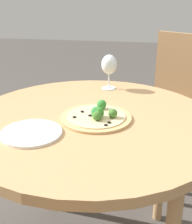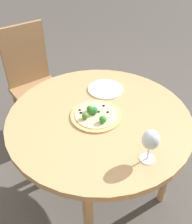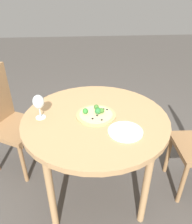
# 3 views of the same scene
# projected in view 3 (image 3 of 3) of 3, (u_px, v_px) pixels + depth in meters

# --- Properties ---
(ground_plane) EXTENTS (12.00, 12.00, 0.00)m
(ground_plane) POSITION_uv_depth(u_px,v_px,m) (96.00, 188.00, 1.96)
(ground_plane) COLOR #4C4742
(dining_table) EXTENTS (1.05, 1.05, 0.76)m
(dining_table) POSITION_uv_depth(u_px,v_px,m) (95.00, 126.00, 1.60)
(dining_table) COLOR tan
(dining_table) RESTS_ON ground_plane
(chair_2) EXTENTS (0.54, 0.54, 0.98)m
(chair_2) POSITION_uv_depth(u_px,v_px,m) (8.00, 119.00, 1.97)
(chair_2) COLOR #997047
(chair_2) RESTS_ON ground_plane
(pizza) EXTENTS (0.29, 0.29, 0.06)m
(pizza) POSITION_uv_depth(u_px,v_px,m) (96.00, 114.00, 1.57)
(pizza) COLOR tan
(pizza) RESTS_ON dining_table
(wine_glass) EXTENTS (0.08, 0.08, 0.18)m
(wine_glass) POSITION_uv_depth(u_px,v_px,m) (38.00, 102.00, 1.49)
(wine_glass) COLOR silver
(wine_glass) RESTS_ON dining_table
(plate_near) EXTENTS (0.23, 0.23, 0.01)m
(plate_near) POSITION_uv_depth(u_px,v_px,m) (125.00, 131.00, 1.40)
(plate_near) COLOR white
(plate_near) RESTS_ON dining_table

